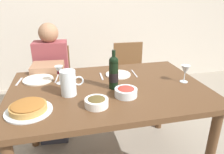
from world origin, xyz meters
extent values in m
cube|color=brown|center=(0.00, 0.00, 0.74)|extent=(1.50, 1.00, 0.04)
cylinder|color=brown|center=(0.67, -0.42, 0.36)|extent=(0.07, 0.07, 0.72)
cylinder|color=brown|center=(-0.67, 0.42, 0.36)|extent=(0.07, 0.07, 0.72)
cylinder|color=brown|center=(0.67, 0.42, 0.36)|extent=(0.07, 0.07, 0.72)
cylinder|color=black|center=(0.03, -0.03, 0.86)|extent=(0.07, 0.07, 0.21)
sphere|color=black|center=(0.03, -0.03, 0.98)|extent=(0.07, 0.07, 0.07)
cylinder|color=black|center=(0.03, -0.03, 1.02)|extent=(0.03, 0.03, 0.07)
cylinder|color=black|center=(0.03, -0.03, 0.85)|extent=(0.07, 0.07, 0.07)
cylinder|color=silver|center=(-0.30, -0.06, 0.85)|extent=(0.11, 0.11, 0.18)
cylinder|color=silver|center=(-0.30, -0.06, 0.82)|extent=(0.10, 0.10, 0.11)
torus|color=silver|center=(-0.23, -0.06, 0.86)|extent=(0.07, 0.01, 0.07)
cylinder|color=silver|center=(-0.56, -0.24, 0.77)|extent=(0.29, 0.29, 0.01)
cylinder|color=#C18E47|center=(-0.56, -0.24, 0.79)|extent=(0.22, 0.22, 0.03)
ellipsoid|color=#9E6028|center=(-0.56, -0.24, 0.81)|extent=(0.20, 0.20, 0.02)
cylinder|color=silver|center=(0.09, -0.17, 0.79)|extent=(0.16, 0.16, 0.06)
ellipsoid|color=#B2382D|center=(0.09, -0.17, 0.81)|extent=(0.13, 0.13, 0.04)
cylinder|color=white|center=(-0.14, -0.27, 0.79)|extent=(0.15, 0.15, 0.05)
ellipsoid|color=brown|center=(-0.14, -0.27, 0.80)|extent=(0.13, 0.13, 0.04)
cylinder|color=silver|center=(-0.36, 0.16, 0.76)|extent=(0.06, 0.06, 0.00)
cylinder|color=silver|center=(-0.36, 0.16, 0.80)|extent=(0.01, 0.01, 0.08)
cone|color=silver|center=(-0.36, 0.16, 0.87)|extent=(0.07, 0.07, 0.07)
cylinder|color=#470A14|center=(-0.36, 0.16, 0.86)|extent=(0.04, 0.04, 0.02)
cylinder|color=silver|center=(0.62, -0.04, 0.76)|extent=(0.06, 0.06, 0.00)
cylinder|color=silver|center=(0.62, -0.04, 0.80)|extent=(0.01, 0.01, 0.06)
cone|color=silver|center=(0.62, -0.04, 0.86)|extent=(0.07, 0.07, 0.07)
cylinder|color=white|center=(0.14, 0.23, 0.77)|extent=(0.22, 0.22, 0.01)
cylinder|color=silver|center=(-0.54, 0.27, 0.77)|extent=(0.25, 0.25, 0.01)
cube|color=silver|center=(-0.01, 0.23, 0.76)|extent=(0.02, 0.16, 0.00)
cube|color=silver|center=(0.29, 0.23, 0.76)|extent=(0.02, 0.18, 0.00)
cube|color=silver|center=(-0.39, 0.27, 0.76)|extent=(0.03, 0.18, 0.00)
cube|color=silver|center=(-0.69, 0.27, 0.76)|extent=(0.03, 0.16, 0.00)
cube|color=brown|center=(-0.45, 0.82, 0.46)|extent=(0.43, 0.43, 0.02)
cube|color=brown|center=(-0.43, 1.01, 0.67)|extent=(0.36, 0.06, 0.40)
cylinder|color=brown|center=(-0.63, 0.67, 0.23)|extent=(0.04, 0.04, 0.45)
cylinder|color=brown|center=(-0.29, 0.64, 0.23)|extent=(0.04, 0.04, 0.45)
cylinder|color=brown|center=(-0.61, 1.00, 0.23)|extent=(0.04, 0.04, 0.45)
cylinder|color=brown|center=(-0.27, 0.98, 0.23)|extent=(0.04, 0.04, 0.45)
cube|color=#8E3D42|center=(-0.45, 0.78, 0.72)|extent=(0.36, 0.23, 0.50)
sphere|color=#9E7051|center=(-0.45, 0.78, 1.06)|extent=(0.20, 0.20, 0.20)
cube|color=#33333D|center=(-0.47, 0.59, 0.47)|extent=(0.34, 0.40, 0.14)
cube|color=#33333D|center=(-0.48, 0.44, 0.20)|extent=(0.28, 0.14, 0.40)
cube|color=#9E7051|center=(-0.47, 0.50, 0.79)|extent=(0.31, 0.26, 0.06)
cube|color=brown|center=(0.45, 0.79, 0.46)|extent=(0.42, 0.42, 0.02)
cube|color=brown|center=(0.46, 0.98, 0.67)|extent=(0.36, 0.05, 0.40)
cylinder|color=brown|center=(0.27, 0.63, 0.23)|extent=(0.04, 0.04, 0.45)
cylinder|color=brown|center=(0.61, 0.62, 0.23)|extent=(0.04, 0.04, 0.45)
cylinder|color=brown|center=(0.29, 0.97, 0.23)|extent=(0.04, 0.04, 0.45)
cylinder|color=brown|center=(0.63, 0.95, 0.23)|extent=(0.04, 0.04, 0.45)
camera|label=1|loc=(-0.32, -1.47, 1.45)|focal=34.19mm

